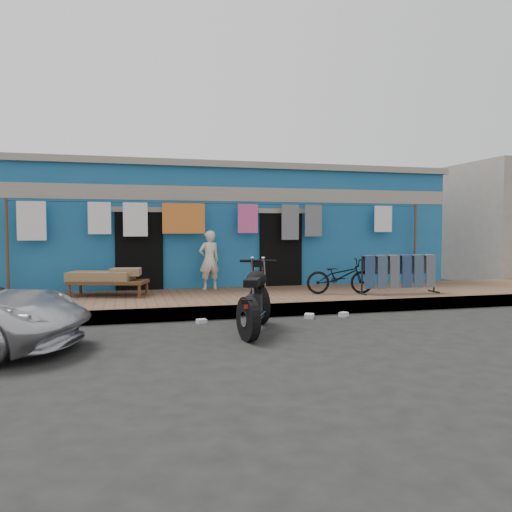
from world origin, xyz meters
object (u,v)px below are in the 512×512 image
(charpoy, at_px, (109,283))
(seated_person, at_px, (209,260))
(bicycle, at_px, (340,272))
(motorcycle, at_px, (254,297))
(jeans_rack, at_px, (399,273))

(charpoy, bearing_deg, seated_person, 14.86)
(seated_person, distance_m, bicycle, 3.10)
(charpoy, bearing_deg, motorcycle, -54.04)
(motorcycle, distance_m, jeans_rack, 4.42)
(motorcycle, bearing_deg, bicycle, 64.15)
(jeans_rack, bearing_deg, bicycle, 169.27)
(bicycle, bearing_deg, jeans_rack, -90.21)
(bicycle, relative_size, jeans_rack, 0.79)
(jeans_rack, bearing_deg, seated_person, 155.73)
(charpoy, xyz_separation_m, jeans_rack, (6.27, -1.19, 0.16))
(motorcycle, height_order, jeans_rack, motorcycle)
(seated_person, xyz_separation_m, jeans_rack, (3.99, -1.80, -0.26))
(motorcycle, bearing_deg, jeans_rack, 50.18)
(bicycle, height_order, motorcycle, bicycle)
(charpoy, bearing_deg, bicycle, -10.78)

